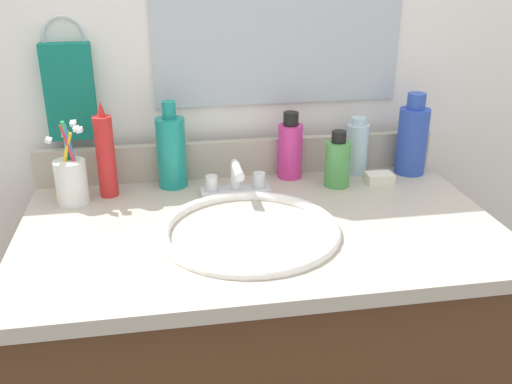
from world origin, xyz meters
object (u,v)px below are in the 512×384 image
object	(u,v)px
bottle_mouthwash_teal	(171,151)
cup_white_ceramic	(71,179)
bottle_soap_pink	(290,149)
bottle_shampoo_blue	(412,138)
soap_bar	(379,178)
bottle_toner_green	(337,162)
bottle_gel_clear	(357,147)
hand_towel	(70,92)
faucet	(236,184)
bottle_spray_red	(106,155)

from	to	relation	value
bottle_mouthwash_teal	cup_white_ceramic	world-z (taller)	bottle_mouthwash_teal
bottle_soap_pink	bottle_shampoo_blue	distance (m)	0.31
soap_bar	bottle_shampoo_blue	bearing A→B (deg)	28.35
bottle_soap_pink	cup_white_ceramic	size ratio (longest dim) A/B	0.87
bottle_toner_green	bottle_shampoo_blue	bearing A→B (deg)	14.23
bottle_mouthwash_teal	bottle_toner_green	world-z (taller)	bottle_mouthwash_teal
bottle_gel_clear	cup_white_ceramic	world-z (taller)	cup_white_ceramic
bottle_mouthwash_teal	soap_bar	xyz separation A→B (m)	(0.49, -0.06, -0.08)
bottle_toner_green	bottle_shampoo_blue	world-z (taller)	bottle_shampoo_blue
hand_towel	bottle_soap_pink	size ratio (longest dim) A/B	1.34
bottle_mouthwash_teal	faucet	bearing A→B (deg)	-29.98
bottle_spray_red	soap_bar	world-z (taller)	bottle_spray_red
cup_white_ceramic	bottle_gel_clear	bearing A→B (deg)	6.20
cup_white_ceramic	bottle_soap_pink	bearing A→B (deg)	8.28
faucet	bottle_shampoo_blue	size ratio (longest dim) A/B	0.79
bottle_toner_green	bottle_gel_clear	bearing A→B (deg)	45.58
bottle_gel_clear	faucet	bearing A→B (deg)	-163.86
cup_white_ceramic	soap_bar	world-z (taller)	cup_white_ceramic
hand_towel	bottle_mouthwash_teal	distance (m)	0.27
bottle_mouthwash_teal	bottle_spray_red	xyz separation A→B (m)	(-0.15, -0.03, 0.01)
bottle_spray_red	soap_bar	distance (m)	0.64
bottle_soap_pink	bottle_shampoo_blue	size ratio (longest dim) A/B	0.81
faucet	bottle_soap_pink	size ratio (longest dim) A/B	0.98
bottle_spray_red	cup_white_ceramic	size ratio (longest dim) A/B	1.17
faucet	bottle_shampoo_blue	xyz separation A→B (m)	(0.45, 0.07, 0.06)
bottle_spray_red	bottle_gel_clear	xyz separation A→B (m)	(0.60, 0.04, -0.03)
hand_towel	cup_white_ceramic	size ratio (longest dim) A/B	1.17
bottle_mouthwash_teal	bottle_shampoo_blue	distance (m)	0.59
bottle_spray_red	bottle_gel_clear	world-z (taller)	bottle_spray_red
bottle_toner_green	bottle_gel_clear	world-z (taller)	bottle_gel_clear
hand_towel	bottle_toner_green	distance (m)	0.64
bottle_mouthwash_teal	bottle_gel_clear	distance (m)	0.46
bottle_shampoo_blue	bottle_toner_green	bearing A→B (deg)	-165.77
faucet	bottle_gel_clear	xyz separation A→B (m)	(0.32, 0.09, 0.04)
bottle_mouthwash_teal	soap_bar	size ratio (longest dim) A/B	3.21
bottle_shampoo_blue	soap_bar	size ratio (longest dim) A/B	3.17
hand_towel	cup_white_ceramic	xyz separation A→B (m)	(-0.00, -0.13, -0.16)
bottle_spray_red	hand_towel	bearing A→B (deg)	126.93
bottle_spray_red	bottle_toner_green	bearing A→B (deg)	-3.20
bottle_soap_pink	faucet	bearing A→B (deg)	-147.91
bottle_spray_red	bottle_gel_clear	bearing A→B (deg)	4.19
bottle_toner_green	cup_white_ceramic	distance (m)	0.61
bottle_mouthwash_teal	cup_white_ceramic	xyz separation A→B (m)	(-0.22, -0.06, -0.03)
bottle_spray_red	bottle_shampoo_blue	world-z (taller)	bottle_spray_red
bottle_gel_clear	soap_bar	bearing A→B (deg)	-64.95
bottle_shampoo_blue	soap_bar	bearing A→B (deg)	-151.65
faucet	bottle_shampoo_blue	world-z (taller)	bottle_shampoo_blue
bottle_spray_red	bottle_shampoo_blue	xyz separation A→B (m)	(0.74, 0.02, -0.01)
hand_towel	bottle_spray_red	distance (m)	0.17
bottle_spray_red	bottle_toner_green	xyz separation A→B (m)	(0.53, -0.03, -0.04)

